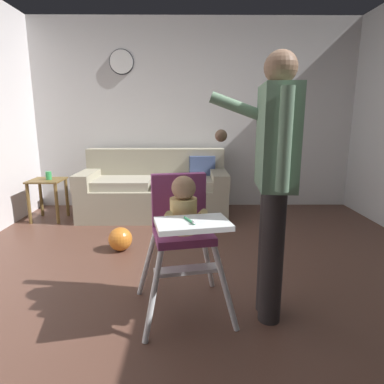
# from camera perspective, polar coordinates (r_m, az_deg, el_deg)

# --- Properties ---
(ground) EXTENTS (6.09, 6.75, 0.10)m
(ground) POSITION_cam_1_polar(r_m,az_deg,el_deg) (2.58, 1.34, -18.19)
(ground) COLOR brown
(wall_far) EXTENTS (5.29, 0.06, 2.61)m
(wall_far) POSITION_cam_1_polar(r_m,az_deg,el_deg) (4.82, 0.40, 13.01)
(wall_far) COLOR silver
(wall_far) RESTS_ON ground
(couch) EXTENTS (1.89, 0.86, 0.86)m
(couch) POSITION_cam_1_polar(r_m,az_deg,el_deg) (4.42, -6.35, 0.29)
(couch) COLOR #9C967F
(couch) RESTS_ON ground
(high_chair) EXTENTS (0.71, 0.81, 0.93)m
(high_chair) POSITION_cam_1_polar(r_m,az_deg,el_deg) (2.11, -1.58, -4.76)
(high_chair) COLOR white
(high_chair) RESTS_ON ground
(adult_standing) EXTENTS (0.51, 0.53, 1.64)m
(adult_standing) POSITION_cam_1_polar(r_m,az_deg,el_deg) (2.05, 13.91, 2.75)
(adult_standing) COLOR #2C2829
(adult_standing) RESTS_ON ground
(toy_ball) EXTENTS (0.23, 0.23, 0.23)m
(toy_ball) POSITION_cam_1_polar(r_m,az_deg,el_deg) (3.33, -12.24, -7.93)
(toy_ball) COLOR orange
(toy_ball) RESTS_ON ground
(side_table) EXTENTS (0.40, 0.40, 0.52)m
(side_table) POSITION_cam_1_polar(r_m,az_deg,el_deg) (4.54, -23.61, 0.25)
(side_table) COLOR brown
(side_table) RESTS_ON ground
(sippy_cup) EXTENTS (0.07, 0.07, 0.10)m
(sippy_cup) POSITION_cam_1_polar(r_m,az_deg,el_deg) (4.50, -23.46, 2.62)
(sippy_cup) COLOR green
(sippy_cup) RESTS_ON side_table
(wall_clock) EXTENTS (0.34, 0.04, 0.34)m
(wall_clock) POSITION_cam_1_polar(r_m,az_deg,el_deg) (4.92, -12.04, 21.07)
(wall_clock) COLOR white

